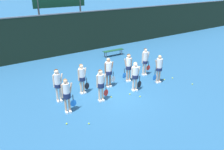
{
  "coord_description": "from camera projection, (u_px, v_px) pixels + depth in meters",
  "views": [
    {
      "loc": [
        -5.95,
        -8.97,
        5.64
      ],
      "look_at": [
        0.02,
        0.06,
        0.94
      ],
      "focal_mm": 35.0,
      "sensor_mm": 36.0,
      "label": 1
    }
  ],
  "objects": [
    {
      "name": "player_5",
      "position": [
        82.0,
        76.0,
        11.48
      ],
      "size": [
        0.65,
        0.37,
        1.7
      ],
      "rotation": [
        0.0,
        0.0,
        0.13
      ],
      "color": "beige",
      "rests_on": "ground_plane"
    },
    {
      "name": "tennis_ball_0",
      "position": [
        172.0,
        78.0,
        13.65
      ],
      "size": [
        0.07,
        0.07,
        0.07
      ],
      "primitive_type": "sphere",
      "color": "#CCE033",
      "rests_on": "ground_plane"
    },
    {
      "name": "player_4",
      "position": [
        58.0,
        83.0,
        10.67
      ],
      "size": [
        0.62,
        0.34,
        1.76
      ],
      "rotation": [
        0.0,
        0.0,
        -0.17
      ],
      "color": "beige",
      "rests_on": "ground_plane"
    },
    {
      "name": "player_1",
      "position": [
        101.0,
        83.0,
        10.72
      ],
      "size": [
        0.63,
        0.36,
        1.72
      ],
      "rotation": [
        0.0,
        0.0,
        -0.07
      ],
      "color": "beige",
      "rests_on": "ground_plane"
    },
    {
      "name": "ground_plane",
      "position": [
        112.0,
        91.0,
        12.12
      ],
      "size": [
        140.0,
        140.0,
        0.0
      ],
      "primitive_type": "plane",
      "color": "#235684"
    },
    {
      "name": "tennis_ball_1",
      "position": [
        111.0,
        97.0,
        11.41
      ],
      "size": [
        0.07,
        0.07,
        0.07
      ],
      "primitive_type": "sphere",
      "color": "#CCE033",
      "rests_on": "ground_plane"
    },
    {
      "name": "player_2",
      "position": [
        135.0,
        74.0,
        11.77
      ],
      "size": [
        0.66,
        0.39,
        1.68
      ],
      "rotation": [
        0.0,
        0.0,
        -0.17
      ],
      "color": "beige",
      "rests_on": "ground_plane"
    },
    {
      "name": "player_3",
      "position": [
        159.0,
        67.0,
        12.72
      ],
      "size": [
        0.66,
        0.38,
        1.73
      ],
      "rotation": [
        0.0,
        0.0,
        -0.09
      ],
      "color": "tan",
      "rests_on": "ground_plane"
    },
    {
      "name": "tennis_ball_3",
      "position": [
        143.0,
        69.0,
        15.08
      ],
      "size": [
        0.07,
        0.07,
        0.07
      ],
      "primitive_type": "sphere",
      "color": "#CCE033",
      "rests_on": "ground_plane"
    },
    {
      "name": "player_8",
      "position": [
        145.0,
        60.0,
        13.73
      ],
      "size": [
        0.66,
        0.37,
        1.8
      ],
      "rotation": [
        0.0,
        0.0,
        -0.13
      ],
      "color": "beige",
      "rests_on": "ground_plane"
    },
    {
      "name": "tennis_ball_6",
      "position": [
        80.0,
        84.0,
        12.82
      ],
      "size": [
        0.07,
        0.07,
        0.07
      ],
      "primitive_type": "sphere",
      "color": "#CCE033",
      "rests_on": "ground_plane"
    },
    {
      "name": "tennis_ball_9",
      "position": [
        140.0,
        96.0,
        11.48
      ],
      "size": [
        0.07,
        0.07,
        0.07
      ],
      "primitive_type": "sphere",
      "color": "#CCE033",
      "rests_on": "ground_plane"
    },
    {
      "name": "player_0",
      "position": [
        67.0,
        93.0,
        9.77
      ],
      "size": [
        0.64,
        0.35,
        1.71
      ],
      "rotation": [
        0.0,
        0.0,
        -0.12
      ],
      "color": "tan",
      "rests_on": "ground_plane"
    },
    {
      "name": "scoreboard",
      "position": [
        60.0,
        4.0,
        17.47
      ],
      "size": [
        4.3,
        0.15,
        4.89
      ],
      "color": "#515156",
      "rests_on": "ground_plane"
    },
    {
      "name": "tennis_ball_7",
      "position": [
        192.0,
        84.0,
        12.85
      ],
      "size": [
        0.07,
        0.07,
        0.07
      ],
      "primitive_type": "sphere",
      "color": "#CCE033",
      "rests_on": "ground_plane"
    },
    {
      "name": "player_6",
      "position": [
        109.0,
        70.0,
        12.18
      ],
      "size": [
        0.67,
        0.4,
        1.75
      ],
      "rotation": [
        0.0,
        0.0,
        -0.05
      ],
      "color": "#8C664C",
      "rests_on": "ground_plane"
    },
    {
      "name": "tennis_ball_4",
      "position": [
        144.0,
        66.0,
        15.57
      ],
      "size": [
        0.07,
        0.07,
        0.07
      ],
      "primitive_type": "sphere",
      "color": "#CCE033",
      "rests_on": "ground_plane"
    },
    {
      "name": "fence_windscreen",
      "position": [
        60.0,
        35.0,
        17.21
      ],
      "size": [
        60.0,
        0.08,
        3.35
      ],
      "color": "black",
      "rests_on": "ground_plane"
    },
    {
      "name": "tennis_ball_5",
      "position": [
        164.0,
        80.0,
        13.44
      ],
      "size": [
        0.07,
        0.07,
        0.07
      ],
      "primitive_type": "sphere",
      "color": "#CCE033",
      "rests_on": "ground_plane"
    },
    {
      "name": "tennis_ball_2",
      "position": [
        130.0,
        94.0,
        11.71
      ],
      "size": [
        0.07,
        0.07,
        0.07
      ],
      "primitive_type": "sphere",
      "color": "#CCE033",
      "rests_on": "ground_plane"
    },
    {
      "name": "tennis_ball_8",
      "position": [
        89.0,
        123.0,
        9.31
      ],
      "size": [
        0.07,
        0.07,
        0.07
      ],
      "primitive_type": "sphere",
      "color": "#CCE033",
      "rests_on": "ground_plane"
    },
    {
      "name": "bench_courtside",
      "position": [
        113.0,
        51.0,
        17.61
      ],
      "size": [
        1.82,
        0.43,
        0.48
      ],
      "rotation": [
        0.0,
        0.0,
        -0.04
      ],
      "color": "#19472D",
      "rests_on": "ground_plane"
    },
    {
      "name": "player_7",
      "position": [
        128.0,
        65.0,
        12.87
      ],
      "size": [
        0.61,
        0.35,
        1.75
      ],
      "rotation": [
        0.0,
        0.0,
        -0.2
      ],
      "color": "tan",
      "rests_on": "ground_plane"
    },
    {
      "name": "tennis_ball_10",
      "position": [
        67.0,
        124.0,
        9.29
      ],
      "size": [
        0.07,
        0.07,
        0.07
      ],
      "primitive_type": "sphere",
      "color": "#CCE033",
      "rests_on": "ground_plane"
    }
  ]
}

